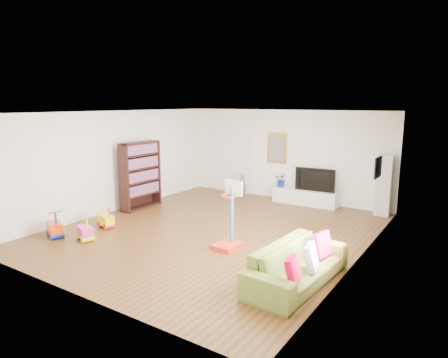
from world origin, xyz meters
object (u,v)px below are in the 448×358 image
Objects in this scene: media_console at (305,197)px; basketball_hoop at (227,216)px; bookshelf at (141,175)px; sofa at (298,264)px.

basketball_hoop reaches higher than media_console.
bookshelf is 5.91m from sofa.
basketball_hoop is at bearing 73.28° from sofa.
bookshelf reaches higher than media_console.
bookshelf is (-3.66, -2.91, 0.71)m from media_console.
media_console is at bearing 24.68° from sofa.
bookshelf reaches higher than sofa.
basketball_hoop is (-1.82, 0.68, 0.37)m from sofa.
sofa is at bearing -17.52° from basketball_hoop.
bookshelf is 3.95m from basketball_hoop.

